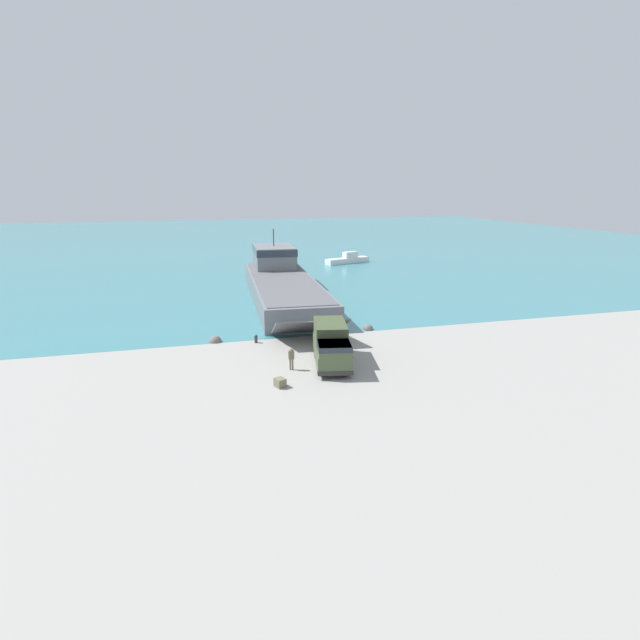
# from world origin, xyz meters

# --- Properties ---
(ground_plane) EXTENTS (240.00, 240.00, 0.00)m
(ground_plane) POSITION_xyz_m (0.00, 0.00, 0.00)
(ground_plane) COLOR gray
(water_surface) EXTENTS (240.00, 180.00, 0.01)m
(water_surface) POSITION_xyz_m (0.00, 94.44, 0.00)
(water_surface) COLOR teal
(water_surface) RESTS_ON ground_plane
(landing_craft) EXTENTS (9.74, 35.80, 7.97)m
(landing_craft) POSITION_xyz_m (0.69, 22.89, 1.98)
(landing_craft) COLOR slate
(landing_craft) RESTS_ON ground_plane
(military_truck) EXTENTS (3.94, 7.42, 3.12)m
(military_truck) POSITION_xyz_m (-0.42, -3.43, 1.59)
(military_truck) COLOR #475638
(military_truck) RESTS_ON ground_plane
(soldier_on_ramp) EXTENTS (0.46, 0.29, 1.78)m
(soldier_on_ramp) POSITION_xyz_m (-3.78, -3.95, 1.04)
(soldier_on_ramp) COLOR #6B664C
(soldier_on_ramp) RESTS_ON ground_plane
(moored_boat_a) EXTENTS (8.99, 4.56, 2.08)m
(moored_boat_a) POSITION_xyz_m (18.15, 48.27, 0.69)
(moored_boat_a) COLOR white
(moored_boat_a) RESTS_ON ground_plane
(mooring_bollard) EXTENTS (0.33, 0.33, 0.75)m
(mooring_bollard) POSITION_xyz_m (-5.43, 3.68, 0.41)
(mooring_bollard) COLOR #333338
(mooring_bollard) RESTS_ON ground_plane
(cargo_crate) EXTENTS (0.87, 0.94, 0.63)m
(cargo_crate) POSITION_xyz_m (-5.28, -7.11, 0.32)
(cargo_crate) COLOR #6B664C
(cargo_crate) RESTS_ON ground_plane
(shoreline_rock_a) EXTENTS (1.06, 1.06, 1.06)m
(shoreline_rock_a) POSITION_xyz_m (5.91, 5.10, 0.00)
(shoreline_rock_a) COLOR #66605B
(shoreline_rock_a) RESTS_ON ground_plane
(shoreline_rock_b) EXTENTS (1.15, 1.15, 1.15)m
(shoreline_rock_b) POSITION_xyz_m (-8.98, 4.93, 0.00)
(shoreline_rock_b) COLOR #66605B
(shoreline_rock_b) RESTS_ON ground_plane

